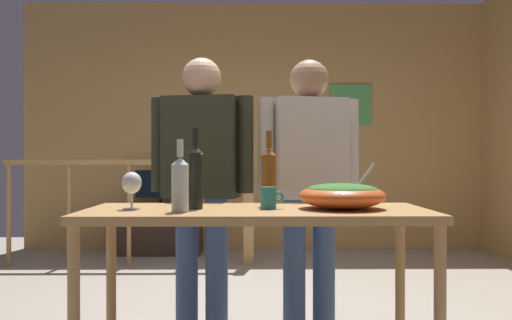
% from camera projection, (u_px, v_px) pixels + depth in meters
% --- Properties ---
extents(back_wall, '(5.36, 0.10, 2.86)m').
position_uv_depth(back_wall, '(255.00, 126.00, 6.26)').
color(back_wall, tan).
rests_on(back_wall, ground_plane).
extents(framed_picture, '(0.48, 0.03, 0.47)m').
position_uv_depth(framed_picture, '(351.00, 105.00, 6.21)').
color(framed_picture, '#51A959').
extents(stair_railing, '(2.45, 0.10, 1.09)m').
position_uv_depth(stair_railing, '(174.00, 197.00, 5.26)').
color(stair_railing, '#B2844C').
rests_on(stair_railing, ground_plane).
extents(tv_console, '(0.90, 0.40, 0.52)m').
position_uv_depth(tv_console, '(161.00, 230.00, 5.90)').
color(tv_console, '#38281E').
rests_on(tv_console, ground_plane).
extents(flat_screen_tv, '(0.53, 0.12, 0.40)m').
position_uv_depth(flat_screen_tv, '(160.00, 185.00, 5.87)').
color(flat_screen_tv, black).
rests_on(flat_screen_tv, tv_console).
extents(serving_table, '(1.57, 0.66, 0.82)m').
position_uv_depth(serving_table, '(257.00, 227.00, 2.46)').
color(serving_table, '#B2844C').
rests_on(serving_table, ground_plane).
extents(salad_bowl, '(0.40, 0.40, 0.21)m').
position_uv_depth(salad_bowl, '(342.00, 194.00, 2.46)').
color(salad_bowl, '#DB5B23').
rests_on(salad_bowl, serving_table).
extents(wine_glass, '(0.09, 0.09, 0.17)m').
position_uv_depth(wine_glass, '(132.00, 184.00, 2.43)').
color(wine_glass, silver).
rests_on(wine_glass, serving_table).
extents(wine_bottle_amber, '(0.07, 0.07, 0.37)m').
position_uv_depth(wine_bottle_amber, '(269.00, 176.00, 2.60)').
color(wine_bottle_amber, brown).
rests_on(wine_bottle_amber, serving_table).
extents(wine_bottle_dark, '(0.07, 0.07, 0.37)m').
position_uv_depth(wine_bottle_dark, '(195.00, 176.00, 2.45)').
color(wine_bottle_dark, black).
rests_on(wine_bottle_dark, serving_table).
extents(wine_bottle_clear, '(0.08, 0.08, 0.32)m').
position_uv_depth(wine_bottle_clear, '(180.00, 183.00, 2.32)').
color(wine_bottle_clear, silver).
rests_on(wine_bottle_clear, serving_table).
extents(mug_teal, '(0.11, 0.07, 0.10)m').
position_uv_depth(mug_teal, '(269.00, 198.00, 2.45)').
color(mug_teal, teal).
rests_on(mug_teal, serving_table).
extents(person_standing_left, '(0.60, 0.30, 1.63)m').
position_uv_depth(person_standing_left, '(202.00, 172.00, 3.10)').
color(person_standing_left, '#3D5684').
rests_on(person_standing_left, ground_plane).
extents(person_standing_right, '(0.60, 0.30, 1.62)m').
position_uv_depth(person_standing_right, '(309.00, 173.00, 3.11)').
color(person_standing_right, '#3D5684').
rests_on(person_standing_right, ground_plane).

